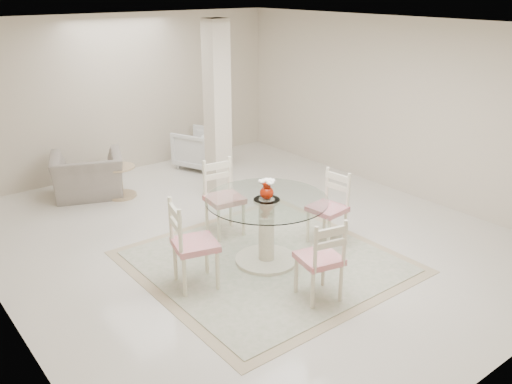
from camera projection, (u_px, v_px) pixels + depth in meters
ground at (244, 236)px, 7.23m from camera, size 7.00×7.00×0.00m
room_shell at (243, 98)px, 6.56m from camera, size 6.02×7.02×2.71m
column at (217, 114)px, 7.99m from camera, size 0.30×0.30×2.70m
area_rug at (266, 262)px, 6.55m from camera, size 2.89×2.89×0.02m
dining_table at (266, 231)px, 6.40m from camera, size 1.43×1.43×0.82m
red_vase at (267, 189)px, 6.21m from camera, size 0.19×0.18×0.25m
dining_chair_east at (331, 202)px, 6.90m from camera, size 0.46×0.46×1.04m
dining_chair_north at (222, 192)px, 7.13m from camera, size 0.50×0.50×1.11m
dining_chair_west at (188, 238)px, 5.81m from camera, size 0.55×0.55×1.13m
dining_chair_south at (323, 254)px, 5.56m from camera, size 0.50×0.50×1.05m
recliner_taupe at (88, 175)px, 8.46m from camera, size 1.32×1.24×0.69m
armchair_white at (199, 148)px, 9.82m from camera, size 0.98×0.99×0.70m
side_table at (121, 183)px, 8.48m from camera, size 0.48×0.48×0.50m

